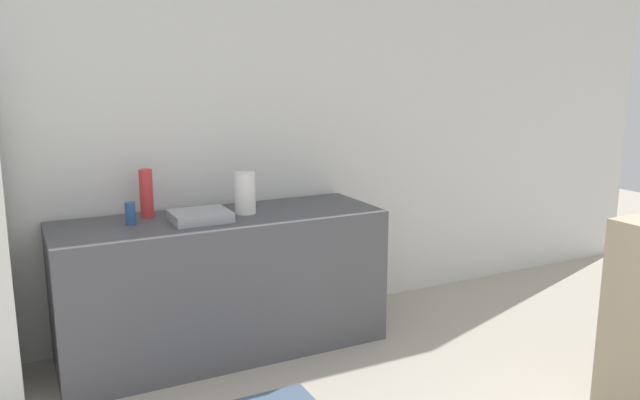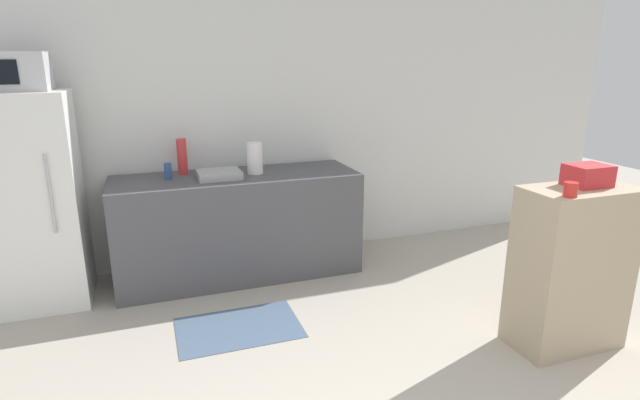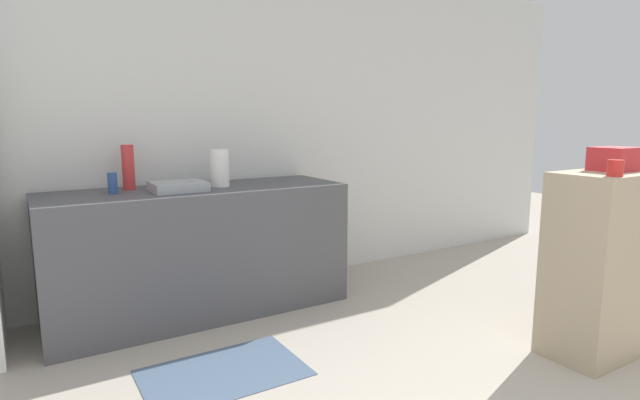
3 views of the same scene
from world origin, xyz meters
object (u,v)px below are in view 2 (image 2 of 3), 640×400
at_px(refrigerator, 32,202).
at_px(microwave, 10,71).
at_px(paper_towel_roll, 255,158).
at_px(bottle_short, 168,171).
at_px(bottle_tall, 182,157).
at_px(jar, 571,190).
at_px(basket, 588,175).

relative_size(refrigerator, microwave, 3.33).
relative_size(microwave, paper_towel_roll, 1.83).
height_order(bottle_short, paper_towel_roll, paper_towel_roll).
relative_size(refrigerator, bottle_tall, 5.34).
height_order(microwave, bottle_short, microwave).
distance_m(refrigerator, paper_towel_roll, 1.68).
height_order(refrigerator, microwave, microwave).
distance_m(bottle_tall, jar, 2.86).
height_order(basket, paper_towel_roll, basket).
relative_size(microwave, basket, 1.94).
distance_m(bottle_tall, basket, 2.96).
distance_m(basket, paper_towel_roll, 2.44).
relative_size(refrigerator, bottle_short, 12.04).
bearing_deg(microwave, basket, -27.84).
xyz_separation_m(refrigerator, bottle_short, (0.97, 0.04, 0.15)).
xyz_separation_m(refrigerator, paper_towel_roll, (1.67, 0.02, 0.21)).
distance_m(microwave, jar, 3.65).
distance_m(basket, jar, 0.33).
distance_m(bottle_short, paper_towel_roll, 0.70).
height_order(microwave, paper_towel_roll, microwave).
height_order(refrigerator, bottle_short, refrigerator).
bearing_deg(jar, paper_towel_roll, 125.29).
bearing_deg(basket, paper_towel_roll, 133.09).
xyz_separation_m(microwave, paper_towel_roll, (1.67, 0.02, -0.71)).
bearing_deg(jar, refrigerator, 147.70).
xyz_separation_m(refrigerator, microwave, (-0.00, -0.00, 0.92)).
bearing_deg(jar, basket, 29.02).
bearing_deg(basket, bottle_tall, 138.93).
bearing_deg(paper_towel_roll, bottle_short, 177.88).
bearing_deg(bottle_short, microwave, -177.33).
relative_size(bottle_short, basket, 0.54).
bearing_deg(bottle_tall, bottle_short, -131.39).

